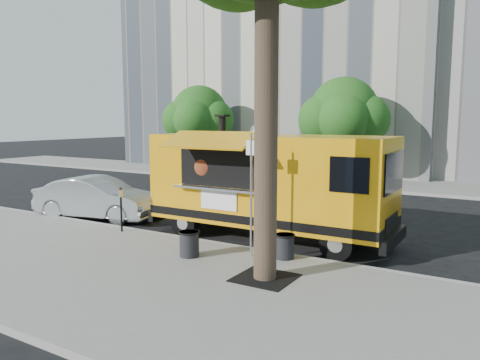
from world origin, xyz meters
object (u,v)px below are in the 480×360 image
(far_tree_b, at_px, (344,112))
(trash_bin_left, at_px, (285,245))
(trash_bin_right, at_px, (189,243))
(sedan, at_px, (98,198))
(sign_post, at_px, (251,187))
(food_truck, at_px, (268,182))
(parking_meter, at_px, (121,204))
(far_tree_a, at_px, (199,114))

(far_tree_b, bearing_deg, trash_bin_left, -76.58)
(far_tree_b, height_order, trash_bin_right, far_tree_b)
(sedan, relative_size, trash_bin_right, 7.19)
(sign_post, bearing_deg, food_truck, 107.35)
(far_tree_b, height_order, sign_post, far_tree_b)
(parking_meter, relative_size, food_truck, 0.18)
(far_tree_a, distance_m, trash_bin_left, 18.66)
(sign_post, bearing_deg, trash_bin_left, 17.55)
(far_tree_b, relative_size, trash_bin_right, 8.87)
(parking_meter, bearing_deg, trash_bin_right, -17.00)
(far_tree_b, xyz_separation_m, sign_post, (2.55, -14.25, -1.98))
(far_tree_a, relative_size, trash_bin_right, 8.64)
(sign_post, relative_size, food_truck, 0.41)
(far_tree_a, bearing_deg, sedan, -69.86)
(parking_meter, bearing_deg, far_tree_b, 81.90)
(far_tree_b, distance_m, trash_bin_left, 14.78)
(far_tree_a, bearing_deg, trash_bin_left, -47.78)
(parking_meter, distance_m, trash_bin_right, 3.46)
(far_tree_a, relative_size, sign_post, 1.79)
(far_tree_b, xyz_separation_m, sedan, (-4.49, -12.70, -3.10))
(trash_bin_left, xyz_separation_m, trash_bin_right, (-2.06, -1.05, 0.01))
(sign_post, xyz_separation_m, sedan, (-7.04, 1.55, -1.11))
(food_truck, bearing_deg, sedan, -175.22)
(far_tree_a, bearing_deg, far_tree_b, 2.54)
(sign_post, height_order, parking_meter, sign_post)
(food_truck, xyz_separation_m, sedan, (-6.38, -0.57, -0.95))
(far_tree_b, bearing_deg, food_truck, -81.15)
(sedan, height_order, trash_bin_right, sedan)
(food_truck, relative_size, sedan, 1.63)
(sign_post, bearing_deg, sedan, 167.58)
(sign_post, xyz_separation_m, trash_bin_right, (-1.27, -0.80, -1.37))
(far_tree_b, height_order, parking_meter, far_tree_b)
(trash_bin_left, bearing_deg, far_tree_b, 103.42)
(sign_post, distance_m, trash_bin_left, 1.61)
(trash_bin_right, bearing_deg, sedan, 157.81)
(far_tree_a, distance_m, far_tree_b, 9.01)
(food_truck, distance_m, sedan, 6.47)
(far_tree_a, xyz_separation_m, parking_meter, (7.00, -13.65, -2.79))
(far_tree_a, distance_m, sign_post, 18.14)
(sign_post, relative_size, trash_bin_left, 5.08)
(parking_meter, relative_size, trash_bin_left, 2.26)
(parking_meter, distance_m, sedan, 2.84)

